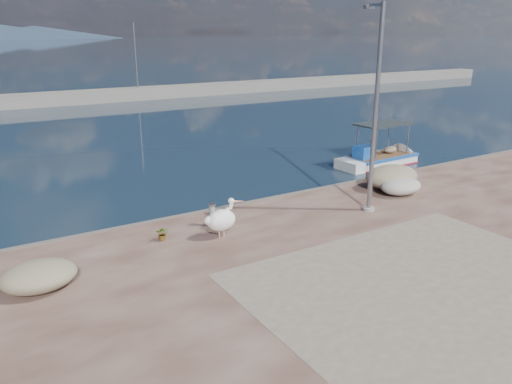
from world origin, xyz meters
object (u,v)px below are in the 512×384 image
object	(u,v)px
pelican	(222,219)
bollard_near	(212,213)
lamp_post	(375,118)
boat_right	(380,161)

from	to	relation	value
pelican	bollard_near	world-z (taller)	pelican
lamp_post	boat_right	bearing A→B (deg)	42.26
pelican	bollard_near	distance (m)	1.08
lamp_post	bollard_near	bearing A→B (deg)	163.98
boat_right	lamp_post	size ratio (longest dim) A/B	0.76
lamp_post	bollard_near	distance (m)	6.35
bollard_near	pelican	bearing A→B (deg)	-100.11
pelican	bollard_near	bearing A→B (deg)	87.52
pelican	lamp_post	distance (m)	6.27
boat_right	pelican	world-z (taller)	boat_right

